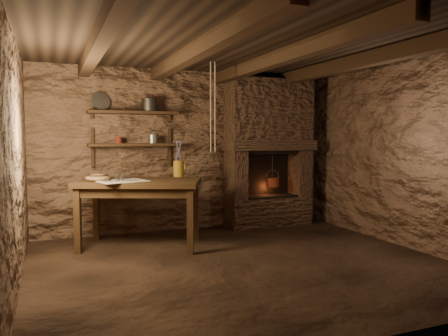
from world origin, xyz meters
name	(u,v)px	position (x,y,z in m)	size (l,w,h in m)	color
floor	(242,264)	(0.00, 0.00, 0.00)	(4.50, 4.50, 0.00)	black
back_wall	(188,151)	(0.00, 2.00, 1.20)	(4.50, 0.04, 2.40)	#482F21
front_wall	(364,170)	(0.00, -2.00, 1.20)	(4.50, 0.04, 2.40)	#482F21
left_wall	(15,161)	(-2.25, 0.00, 1.20)	(0.04, 4.00, 2.40)	#482F21
right_wall	(401,153)	(2.25, 0.00, 1.20)	(0.04, 4.00, 2.40)	#482F21
ceiling	(242,45)	(0.00, 0.00, 2.40)	(4.50, 4.00, 0.04)	black
beam_far_left	(98,43)	(-1.50, 0.00, 2.31)	(0.14, 3.95, 0.16)	black
beam_mid_left	(198,50)	(-0.50, 0.00, 2.31)	(0.14, 3.95, 0.16)	black
beam_mid_right	(283,57)	(0.50, 0.00, 2.31)	(0.14, 3.95, 0.16)	black
beam_far_right	(356,62)	(1.50, 0.00, 2.31)	(0.14, 3.95, 0.16)	black
shelf_lower	(134,145)	(-0.85, 1.84, 1.30)	(1.25, 0.30, 0.04)	black
shelf_upper	(133,113)	(-0.85, 1.84, 1.75)	(1.25, 0.30, 0.04)	black
hearth	(268,148)	(1.25, 1.77, 1.23)	(1.43, 0.51, 2.30)	#38251C
work_table	(140,211)	(-0.90, 1.18, 0.47)	(1.73, 1.39, 0.86)	#332011
linen_cloth	(122,181)	(-1.14, 1.07, 0.87)	(0.56, 0.45, 0.01)	beige
pewter_cutlery_row	(122,180)	(-1.14, 1.06, 0.88)	(0.47, 0.18, 0.01)	gray
drinking_glasses	(122,177)	(-1.12, 1.18, 0.91)	(0.18, 0.05, 0.07)	silver
stoneware_jug	(179,161)	(-0.32, 1.41, 1.08)	(0.16, 0.16, 0.50)	olive
wooden_bowl	(98,178)	(-1.41, 1.25, 0.90)	(0.30, 0.30, 0.11)	olive
iron_stockpot	(149,106)	(-0.62, 1.84, 1.85)	(0.21, 0.21, 0.16)	#2D2A28
tin_pan	(101,101)	(-1.28, 1.94, 1.90)	(0.27, 0.27, 0.04)	gray
small_kettle	(153,139)	(-0.58, 1.84, 1.38)	(0.17, 0.13, 0.18)	gray
rusty_tin	(119,140)	(-1.06, 1.84, 1.37)	(0.09, 0.09, 0.09)	#611F13
red_pot	(272,182)	(1.30, 1.72, 0.70)	(0.25, 0.25, 0.54)	maroon
hanging_ropes	(213,107)	(0.05, 1.05, 1.80)	(0.08, 0.08, 1.20)	beige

